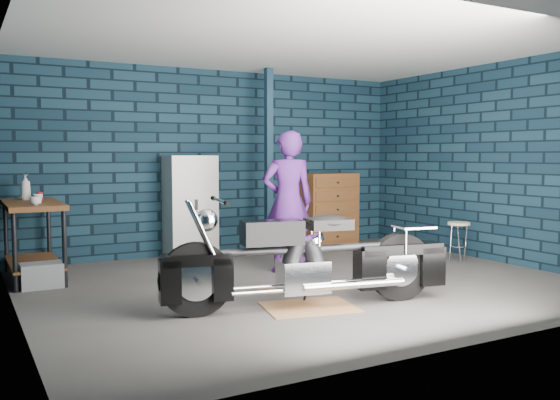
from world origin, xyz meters
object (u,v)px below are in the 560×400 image
(storage_bin, at_px, (42,275))
(shop_stool, at_px, (459,242))
(locker, at_px, (190,207))
(motorcycle, at_px, (309,252))
(tool_chest, at_px, (329,209))
(workbench, at_px, (33,241))
(person, at_px, (288,202))

(storage_bin, distance_m, shop_stool, 5.29)
(storage_bin, relative_size, locker, 0.30)
(storage_bin, height_order, shop_stool, shop_stool)
(motorcycle, xyz_separation_m, shop_stool, (3.04, 1.09, -0.26))
(tool_chest, bearing_deg, motorcycle, -126.10)
(motorcycle, relative_size, storage_bin, 5.56)
(workbench, relative_size, storage_bin, 3.23)
(workbench, distance_m, storage_bin, 0.59)
(person, xyz_separation_m, locker, (-0.71, 1.54, -0.15))
(workbench, distance_m, person, 3.04)
(person, xyz_separation_m, storage_bin, (-2.82, 0.51, -0.74))
(motorcycle, bearing_deg, locker, 102.04)
(workbench, xyz_separation_m, tool_chest, (4.47, 0.53, 0.12))
(workbench, xyz_separation_m, locker, (2.13, 0.53, 0.27))
(workbench, relative_size, shop_stool, 2.58)
(motorcycle, height_order, tool_chest, tool_chest)
(workbench, distance_m, tool_chest, 4.50)
(workbench, distance_m, shop_stool, 5.43)
(person, distance_m, shop_stool, 2.50)
(storage_bin, distance_m, tool_chest, 4.59)
(tool_chest, relative_size, shop_stool, 2.14)
(tool_chest, bearing_deg, person, -136.54)
(locker, xyz_separation_m, tool_chest, (2.34, 0.00, -0.14))
(motorcycle, xyz_separation_m, locker, (-0.03, 3.17, 0.19))
(person, bearing_deg, shop_stool, -174.54)
(workbench, relative_size, locker, 0.97)
(motorcycle, distance_m, tool_chest, 3.92)
(tool_chest, height_order, shop_stool, tool_chest)
(workbench, xyz_separation_m, storage_bin, (0.02, -0.50, -0.32))
(storage_bin, xyz_separation_m, tool_chest, (4.45, 1.03, 0.44))
(person, distance_m, storage_bin, 2.96)
(shop_stool, bearing_deg, motorcycle, -160.34)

